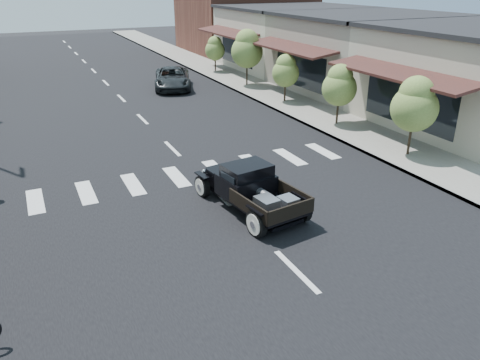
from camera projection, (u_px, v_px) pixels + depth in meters
name	position (u px, v px, depth m)	size (l,w,h in m)	color
ground	(244.00, 220.00, 14.06)	(120.00, 120.00, 0.00)	black
road	(129.00, 106.00, 26.50)	(14.00, 80.00, 0.02)	black
road_markings	(153.00, 130.00, 22.36)	(12.00, 60.00, 0.06)	silver
sidewalk_right	(262.00, 91.00, 29.81)	(3.00, 80.00, 0.15)	gray
storefront_mid	(367.00, 53.00, 29.84)	(10.00, 9.00, 4.50)	gray
storefront_far	(293.00, 38.00, 37.30)	(10.00, 9.00, 4.50)	beige
far_building_right	(245.00, 14.00, 45.29)	(11.00, 10.00, 7.00)	brown
small_tree_a	(413.00, 118.00, 18.29)	(1.82, 1.82, 3.03)	olive
small_tree_b	(339.00, 95.00, 22.33)	(1.65, 1.65, 2.76)	olive
small_tree_c	(285.00, 79.00, 26.53)	(1.53, 1.53, 2.55)	olive
small_tree_d	(247.00, 58.00, 30.47)	(2.06, 2.06, 3.43)	olive
small_tree_e	(215.00, 54.00, 35.19)	(1.48, 1.48, 2.47)	olive
hotrod_pickup	(250.00, 188.00, 14.42)	(1.99, 4.27, 1.48)	black
second_car	(173.00, 78.00, 30.44)	(2.21, 4.80, 1.33)	black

